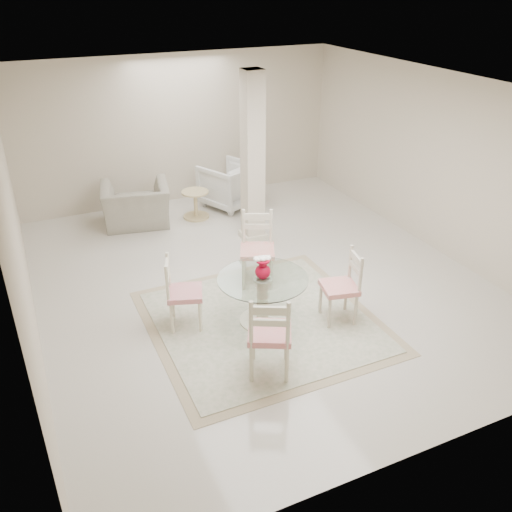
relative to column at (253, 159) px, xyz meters
name	(u,v)px	position (x,y,z in m)	size (l,w,h in m)	color
ground	(258,279)	(-0.50, -1.30, -1.35)	(7.00, 7.00, 0.00)	beige
room_shell	(258,155)	(-0.50, -1.30, 0.51)	(6.02, 7.02, 2.71)	beige
column	(253,159)	(0.00, 0.00, 0.00)	(0.30, 0.30, 2.70)	beige
area_rug	(263,321)	(-0.90, -2.29, -1.34)	(2.76, 2.76, 0.02)	tan
dining_table	(263,300)	(-0.90, -2.29, -1.02)	(1.11, 1.11, 0.64)	#EFEAC4
red_vase	(263,268)	(-0.90, -2.29, -0.57)	(0.22, 0.19, 0.29)	#AB0521
dining_chair_east	(345,281)	(0.06, -2.64, -0.80)	(0.50, 0.50, 1.05)	beige
dining_chair_north	(257,243)	(-0.53, -1.33, -0.74)	(0.61, 0.61, 1.16)	beige
dining_chair_west	(179,288)	(-1.85, -1.94, -0.80)	(0.53, 0.53, 1.04)	#F4EAC8
dining_chair_south	(270,330)	(-1.26, -3.25, -0.75)	(0.62, 0.62, 1.15)	beige
recliner_taupe	(136,205)	(-1.62, 1.33, -0.98)	(1.12, 0.98, 0.73)	gray
armchair_white	(229,185)	(0.17, 1.47, -0.94)	(0.88, 0.91, 0.82)	silver
side_table	(196,205)	(-0.59, 1.19, -1.12)	(0.48, 0.48, 0.50)	tan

